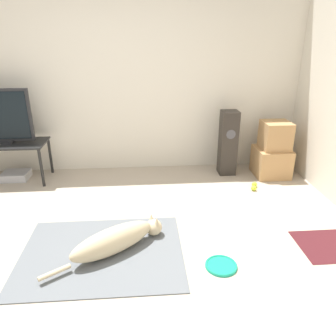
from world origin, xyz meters
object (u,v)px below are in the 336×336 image
Objects in this scene: tennis_ball_by_boxes at (254,188)px; game_console at (16,176)px; floor_speaker at (228,143)px; dog at (117,240)px; tennis_ball_near_speaker at (254,184)px; frisbee at (221,265)px; cardboard_box_upper at (275,135)px; tv_stand at (2,147)px; cardboard_box_lower at (271,162)px.

game_console is at bearing 168.96° from tennis_ball_by_boxes.
floor_speaker is at bearing -0.35° from game_console.
game_console is at bearing 130.47° from dog.
floor_speaker is at bearing 117.73° from tennis_ball_near_speaker.
frisbee is (0.88, -0.28, -0.11)m from dog.
cardboard_box_upper reaches higher than tennis_ball_near_speaker.
tv_stand reaches higher than frisbee.
cardboard_box_upper is 1.08× the size of game_console.
floor_speaker reaches higher than cardboard_box_lower.
tv_stand reaches higher than game_console.
tv_stand is (-1.54, 1.66, 0.33)m from dog.
tv_stand is at bearing 141.28° from frisbee.
game_console reaches higher than tennis_ball_by_boxes.
tennis_ball_by_boxes is 0.11m from tennis_ball_near_speaker.
floor_speaker is 2.60× the size of game_console.
cardboard_box_lower is 0.62m from tennis_ball_by_boxes.
floor_speaker is 13.23× the size of tennis_ball_by_boxes.
frisbee is at bearing -117.50° from tennis_ball_near_speaker.
dog is 2.58m from cardboard_box_upper.
floor_speaker is (1.40, 1.68, 0.31)m from dog.
game_console is at bearing 177.84° from cardboard_box_lower.
floor_speaker is 0.74m from tennis_ball_by_boxes.
tennis_ball_by_boxes is at bearing 34.43° from dog.
cardboard_box_lower is at bearing 47.04° from tennis_ball_near_speaker.
tennis_ball_near_speaker reaches higher than frisbee.
dog is 3.74× the size of frisbee.
frisbee is 3.05m from game_console.
frisbee is at bearing -121.29° from cardboard_box_upper.
game_console is (0.09, 0.03, -0.41)m from tv_stand.
tennis_ball_by_boxes is (1.61, 1.10, -0.09)m from dog.
floor_speaker is at bearing 0.32° from tv_stand.
tennis_ball_by_boxes is (-0.39, -0.47, -0.53)m from cardboard_box_upper.
cardboard_box_lower is 0.52m from tennis_ball_near_speaker.
tennis_ball_by_boxes is at bearing -10.12° from tv_stand.
floor_speaker is (0.52, 1.96, 0.42)m from frisbee.
frisbee is at bearing -104.97° from floor_speaker.
cardboard_box_upper reaches higher than dog.
frisbee is 4.06× the size of tennis_ball_by_boxes.
cardboard_box_upper is at bearing 38.14° from dog.
cardboard_box_upper is at bearing 46.07° from tennis_ball_near_speaker.
cardboard_box_upper reaches higher than cardboard_box_lower.
tennis_ball_near_speaker is at bearing -9.01° from game_console.
cardboard_box_upper is 0.33× the size of tv_stand.
tennis_ball_by_boxes is at bearing -111.85° from tennis_ball_near_speaker.
floor_speaker is (-0.60, 0.11, -0.12)m from cardboard_box_upper.
cardboard_box_lower reaches higher than dog.
cardboard_box_lower is at bearing -10.84° from floor_speaker.
cardboard_box_lower is (1.11, 1.84, 0.18)m from frisbee.
dog reaches higher than tennis_ball_near_speaker.
cardboard_box_upper reaches higher than frisbee.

